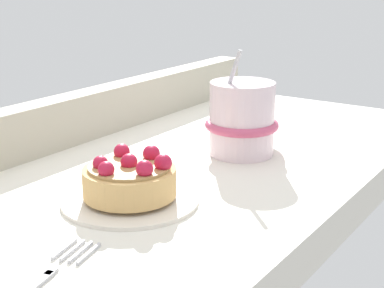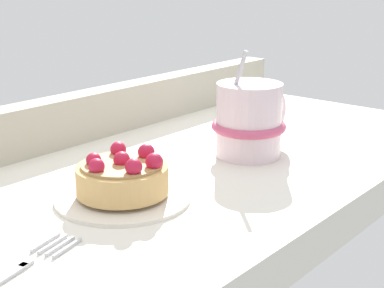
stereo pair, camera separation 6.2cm
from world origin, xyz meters
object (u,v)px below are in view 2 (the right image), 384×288
Objects in this scene: dessert_plate at (123,196)px; coffee_mug at (250,120)px; dessert_fork at (4,276)px; raspberry_tart at (123,176)px.

coffee_mug is (19.43, -1.27, 3.90)cm from dessert_plate.
coffee_mug is 0.81× the size of dessert_fork.
raspberry_tart is 16.77cm from dessert_fork.
raspberry_tart is 0.57× the size of dessert_fork.
dessert_plate reaches higher than dessert_fork.
raspberry_tart is at bearing 15.58° from dessert_fork.
dessert_plate is at bearing 15.73° from dessert_fork.
dessert_plate is 1.48× the size of raspberry_tart.
dessert_fork is (-35.42, -3.24, -3.97)cm from coffee_mug.
coffee_mug is 35.79cm from dessert_fork.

